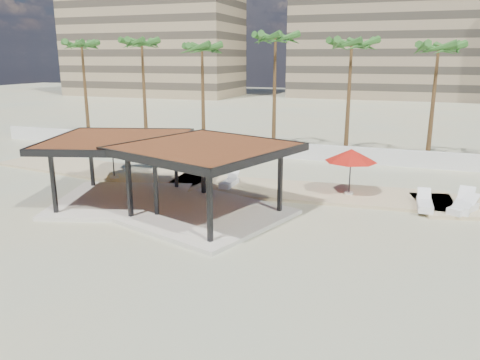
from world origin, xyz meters
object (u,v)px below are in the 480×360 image
Objects in this scene: lounger_a at (229,183)px; lounger_c at (425,204)px; pavilion_central at (206,175)px; lounger_d at (463,205)px; umbrella_a at (125,138)px; lounger_b at (463,208)px; umbrella_c at (351,155)px; pavilion_west at (120,164)px.

lounger_a is 0.90× the size of lounger_c.
lounger_d is at bearing 41.71° from pavilion_central.
umbrella_a is at bearing 80.82° from lounger_c.
pavilion_central is 12.66m from lounger_b.
umbrella_c is at bearing 109.18° from lounger_b.
pavilion_west is (-5.26, 0.76, -0.04)m from pavilion_central.
pavilion_central reaches higher than lounger_a.
pavilion_central is at bearing -24.49° from pavilion_west.
pavilion_central reaches higher than pavilion_west.
lounger_b is 1.77m from lounger_c.
pavilion_west is 4.00× the size of lounger_c.
lounger_c is (18.75, -2.21, -1.94)m from umbrella_a.
lounger_b is 0.44m from lounger_d.
umbrella_c is at bearing 7.54° from pavilion_west.
pavilion_central is 3.48× the size of lounger_d.
lounger_b is at bearing -12.47° from umbrella_c.
pavilion_central is 8.36m from umbrella_c.
lounger_b is (20.52, -2.21, -1.95)m from umbrella_a.
lounger_d is (1.81, 0.43, 0.03)m from lounger_c.
umbrella_a is 1.35× the size of lounger_b.
lounger_b reaches higher than lounger_a.
umbrella_c is at bearing -84.57° from lounger_a.
pavilion_central is 11.05m from lounger_c.
pavilion_west is 2.95× the size of umbrella_c.
umbrella_a is (-3.56, 5.96, 0.24)m from pavilion_west.
umbrella_a reaches higher than lounger_a.
umbrella_a is at bearing 79.76° from lounger_a.
umbrella_c is 4.52m from lounger_c.
lounger_a is at bearing 83.99° from lounger_c.
lounger_c is at bearing -92.91° from lounger_a.
lounger_a is 0.75× the size of lounger_d.
lounger_b is at bearing -3.83° from pavilion_west.
pavilion_central is 1.04× the size of pavilion_west.
umbrella_a is 0.98× the size of umbrella_c.
umbrella_a is 14.90m from umbrella_c.
lounger_d is (20.55, -1.78, -1.91)m from umbrella_a.
umbrella_c is (11.31, 5.00, 0.27)m from pavilion_west.
lounger_a is (4.46, 4.42, -1.72)m from pavilion_west.
lounger_c is at bearing -17.76° from umbrella_c.
pavilion_west is 15.74m from lounger_c.
pavilion_west reaches higher than lounger_c.
umbrella_a reaches higher than lounger_b.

